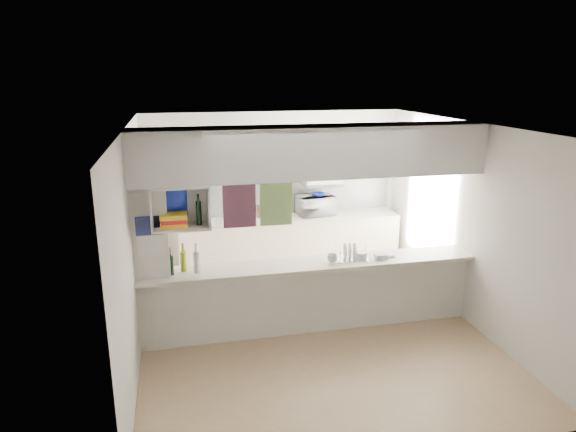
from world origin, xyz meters
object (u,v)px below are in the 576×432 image
object	(u,v)px
bowl	(318,195)
wine_bottles	(184,262)
microwave	(316,205)
dish_rack	(353,252)

from	to	relation	value
bowl	wine_bottles	distance (m)	3.07
microwave	bowl	bearing A→B (deg)	116.52
microwave	bowl	xyz separation A→B (m)	(0.03, -0.04, 0.19)
wine_bottles	microwave	bearing A→B (deg)	44.29
microwave	dish_rack	world-z (taller)	microwave
wine_bottles	bowl	bearing A→B (deg)	43.46
microwave	wine_bottles	distance (m)	3.07
microwave	wine_bottles	size ratio (longest dim) A/B	1.57
dish_rack	microwave	bearing A→B (deg)	95.52
microwave	bowl	world-z (taller)	bowl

